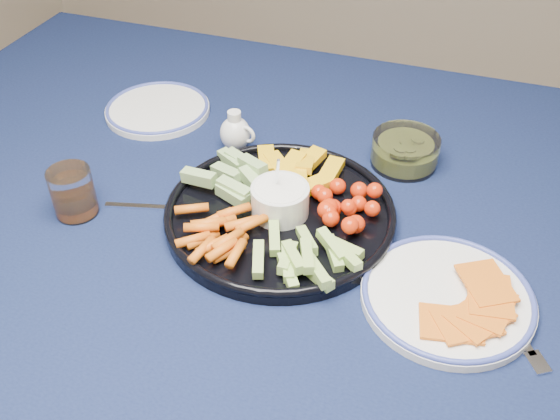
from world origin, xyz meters
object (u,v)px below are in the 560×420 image
(crudite_platter, at_px, (278,209))
(creamer_pitcher, at_px, (236,133))
(dining_table, at_px, (296,233))
(cheese_plate, at_px, (448,295))
(side_plate_extra, at_px, (158,109))
(pickle_bowl, at_px, (405,152))
(juice_tumbler, at_px, (74,195))

(crudite_platter, relative_size, creamer_pitcher, 4.74)
(dining_table, bearing_deg, cheese_plate, -30.56)
(dining_table, relative_size, creamer_pitcher, 21.37)
(creamer_pitcher, xyz_separation_m, side_plate_extra, (-0.20, 0.07, -0.02))
(creamer_pitcher, distance_m, pickle_bowl, 0.31)
(cheese_plate, relative_size, juice_tumbler, 2.94)
(creamer_pitcher, bearing_deg, crudite_platter, -49.59)
(pickle_bowl, bearing_deg, creamer_pitcher, -169.79)
(cheese_plate, bearing_deg, dining_table, 149.44)
(dining_table, distance_m, juice_tumbler, 0.38)
(pickle_bowl, relative_size, juice_tumbler, 1.45)
(crudite_platter, distance_m, creamer_pitcher, 0.22)
(pickle_bowl, bearing_deg, crudite_platter, -126.24)
(pickle_bowl, xyz_separation_m, cheese_plate, (0.12, -0.31, -0.01))
(cheese_plate, distance_m, side_plate_extra, 0.70)
(cheese_plate, bearing_deg, pickle_bowl, 111.01)
(crudite_platter, relative_size, side_plate_extra, 1.78)
(creamer_pitcher, height_order, pickle_bowl, creamer_pitcher)
(crudite_platter, bearing_deg, dining_table, 83.11)
(cheese_plate, xyz_separation_m, juice_tumbler, (-0.60, -0.00, 0.02))
(dining_table, distance_m, cheese_plate, 0.33)
(creamer_pitcher, bearing_deg, juice_tumbler, -124.41)
(side_plate_extra, bearing_deg, creamer_pitcher, -18.50)
(dining_table, xyz_separation_m, side_plate_extra, (-0.35, 0.16, 0.10))
(dining_table, relative_size, juice_tumbler, 20.39)
(dining_table, relative_size, crudite_platter, 4.51)
(crudite_platter, height_order, juice_tumbler, crudite_platter)
(dining_table, distance_m, crudite_platter, 0.13)
(side_plate_extra, bearing_deg, dining_table, -24.69)
(dining_table, distance_m, creamer_pitcher, 0.21)
(pickle_bowl, bearing_deg, cheese_plate, -68.99)
(side_plate_extra, bearing_deg, juice_tumbler, -85.97)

